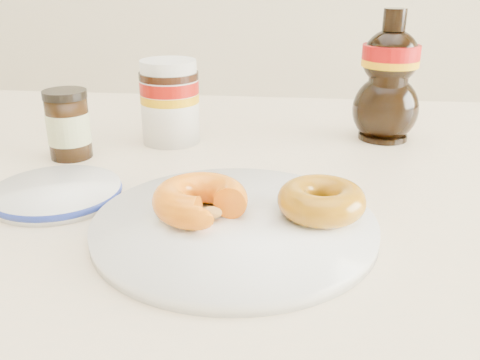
# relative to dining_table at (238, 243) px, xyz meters

# --- Properties ---
(dining_table) EXTENTS (1.40, 0.90, 0.75)m
(dining_table) POSITION_rel_dining_table_xyz_m (0.00, 0.00, 0.00)
(dining_table) COLOR beige
(dining_table) RESTS_ON ground
(plate) EXTENTS (0.28, 0.28, 0.01)m
(plate) POSITION_rel_dining_table_xyz_m (0.01, -0.13, 0.09)
(plate) COLOR white
(plate) RESTS_ON dining_table
(donut_bitten) EXTENTS (0.10, 0.10, 0.03)m
(donut_bitten) POSITION_rel_dining_table_xyz_m (-0.02, -0.12, 0.11)
(donut_bitten) COLOR orange
(donut_bitten) RESTS_ON plate
(donut_whole) EXTENTS (0.09, 0.09, 0.03)m
(donut_whole) POSITION_rel_dining_table_xyz_m (0.10, -0.11, 0.11)
(donut_whole) COLOR #8F5609
(donut_whole) RESTS_ON plate
(nutella_jar) EXTENTS (0.09, 0.09, 0.12)m
(nutella_jar) POSITION_rel_dining_table_xyz_m (-0.12, 0.15, 0.15)
(nutella_jar) COLOR white
(nutella_jar) RESTS_ON dining_table
(syrup_bottle) EXTENTS (0.12, 0.11, 0.19)m
(syrup_bottle) POSITION_rel_dining_table_xyz_m (0.20, 0.20, 0.18)
(syrup_bottle) COLOR black
(syrup_bottle) RESTS_ON dining_table
(dark_jar) EXTENTS (0.06, 0.06, 0.09)m
(dark_jar) POSITION_rel_dining_table_xyz_m (-0.24, 0.07, 0.13)
(dark_jar) COLOR black
(dark_jar) RESTS_ON dining_table
(blue_rim_saucer) EXTENTS (0.14, 0.14, 0.01)m
(blue_rim_saucer) POSITION_rel_dining_table_xyz_m (-0.20, -0.07, 0.09)
(blue_rim_saucer) COLOR white
(blue_rim_saucer) RESTS_ON dining_table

